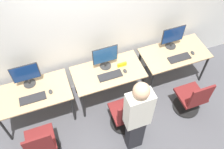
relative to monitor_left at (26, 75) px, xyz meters
The scene contains 19 objects.
ground_plane 1.69m from the monitor_left, 22.18° to the right, with size 20.00×20.00×0.00m, color #4C4C51.
wall_back 1.38m from the monitor_left, 10.96° to the left, with size 12.00×0.05×2.80m.
desk_left 0.37m from the monitor_left, 90.00° to the right, with size 1.21×0.65×0.73m.
monitor_left is the anchor object (origin of this frame).
keyboard_left 0.39m from the monitor_left, 90.00° to the right, with size 0.41×0.15×0.02m.
mouse_left 0.46m from the monitor_left, 44.91° to the right, with size 0.06×0.09×0.03m.
office_chair_left 1.11m from the monitor_left, 93.28° to the right, with size 0.48×0.48×0.86m.
desk_center 1.34m from the monitor_left, ahead, with size 1.21×0.65×0.73m.
monitor_center 1.29m from the monitor_left, ahead, with size 0.43×0.20×0.44m.
keyboard_center 1.34m from the monitor_left, 13.22° to the right, with size 0.41×0.15×0.02m.
mouse_center 1.60m from the monitor_left, 10.81° to the right, with size 0.06×0.09×0.03m.
office_chair_center 1.72m from the monitor_left, 33.38° to the right, with size 0.48×0.48×0.86m.
person_center 1.84m from the monitor_left, 42.83° to the right, with size 0.36×0.22×1.66m.
desk_right 2.60m from the monitor_left, ahead, with size 1.21×0.65×0.73m.
monitor_right 2.57m from the monitor_left, ahead, with size 0.43×0.20×0.44m.
keyboard_right 2.60m from the monitor_left, ahead, with size 0.41×0.15×0.02m.
mouse_right 2.88m from the monitor_left, ahead, with size 0.06×0.09×0.03m.
office_chair_right 2.80m from the monitor_left, 21.30° to the right, with size 0.48×0.48×0.86m.
placard_center 1.57m from the monitor_left, ahead, with size 0.16×0.03×0.08m.
Camera 1 is at (-0.85, -2.20, 4.00)m, focal length 40.00 mm.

